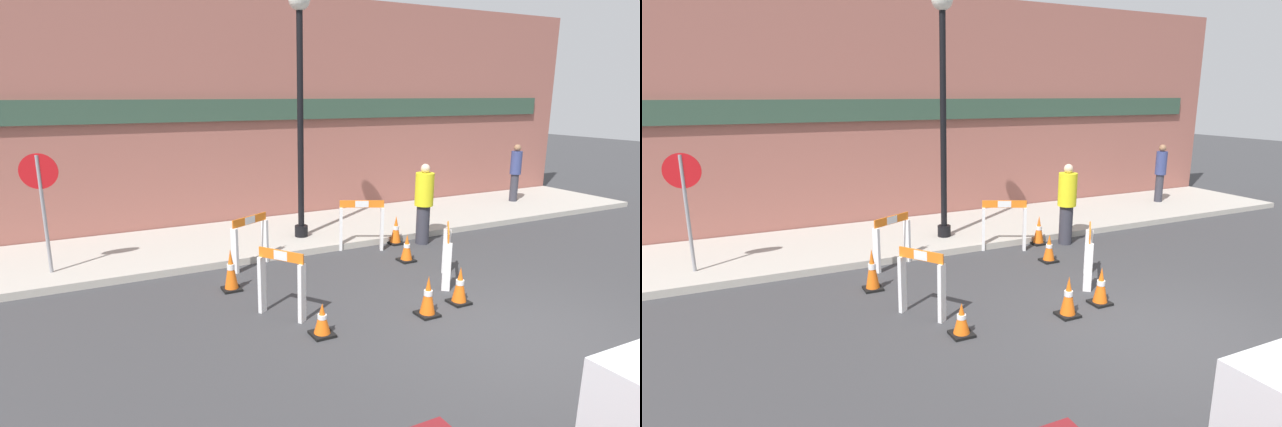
# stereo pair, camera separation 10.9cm
# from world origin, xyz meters

# --- Properties ---
(ground_plane) EXTENTS (60.00, 60.00, 0.00)m
(ground_plane) POSITION_xyz_m (0.00, 0.00, 0.00)
(ground_plane) COLOR #38383A
(sidewalk_slab) EXTENTS (18.00, 2.93, 0.14)m
(sidewalk_slab) POSITION_xyz_m (0.00, 5.97, 0.07)
(sidewalk_slab) COLOR #ADA89E
(sidewalk_slab) RESTS_ON ground_plane
(storefront_facade) EXTENTS (18.00, 0.22, 5.50)m
(storefront_facade) POSITION_xyz_m (0.00, 7.50, 2.75)
(storefront_facade) COLOR #93564C
(storefront_facade) RESTS_ON ground_plane
(streetlamp_post) EXTENTS (0.44, 0.44, 5.06)m
(streetlamp_post) POSITION_xyz_m (-0.90, 5.41, 3.40)
(streetlamp_post) COLOR black
(streetlamp_post) RESTS_ON sidewalk_slab
(stop_sign) EXTENTS (0.59, 0.12, 2.08)m
(stop_sign) POSITION_xyz_m (-5.75, 5.26, 1.53)
(stop_sign) COLOR gray
(stop_sign) RESTS_ON sidewalk_slab
(barricade_0) EXTENTS (0.68, 0.79, 0.97)m
(barricade_0) POSITION_xyz_m (0.37, 2.15, 0.53)
(barricade_0) COLOR white
(barricade_0) RESTS_ON ground_plane
(barricade_1) EXTENTS (0.88, 0.51, 1.06)m
(barricade_1) POSITION_xyz_m (-0.02, 4.35, 0.58)
(barricade_1) COLOR white
(barricade_1) RESTS_ON ground_plane
(barricade_2) EXTENTS (0.82, 0.51, 0.98)m
(barricade_2) POSITION_xyz_m (-2.41, 4.35, 0.53)
(barricade_2) COLOR white
(barricade_2) RESTS_ON ground_plane
(barricade_3) EXTENTS (0.53, 0.69, 1.01)m
(barricade_3) POSITION_xyz_m (-2.70, 2.09, 0.54)
(barricade_3) COLOR white
(barricade_3) RESTS_ON ground_plane
(traffic_cone_0) EXTENTS (0.30, 0.30, 0.71)m
(traffic_cone_0) POSITION_xyz_m (-3.07, 3.40, 0.34)
(traffic_cone_0) COLOR black
(traffic_cone_0) RESTS_ON ground_plane
(traffic_cone_1) EXTENTS (0.30, 0.30, 0.54)m
(traffic_cone_1) POSITION_xyz_m (0.40, 3.34, 0.26)
(traffic_cone_1) COLOR black
(traffic_cone_1) RESTS_ON ground_plane
(traffic_cone_2) EXTENTS (0.30, 0.30, 0.62)m
(traffic_cone_2) POSITION_xyz_m (0.88, 4.40, 0.30)
(traffic_cone_2) COLOR black
(traffic_cone_2) RESTS_ON ground_plane
(traffic_cone_3) EXTENTS (0.30, 0.30, 0.61)m
(traffic_cone_3) POSITION_xyz_m (-0.77, 1.19, 0.29)
(traffic_cone_3) COLOR black
(traffic_cone_3) RESTS_ON ground_plane
(traffic_cone_4) EXTENTS (0.30, 0.30, 0.46)m
(traffic_cone_4) POSITION_xyz_m (-2.43, 1.31, 0.22)
(traffic_cone_4) COLOR black
(traffic_cone_4) RESTS_ON ground_plane
(traffic_cone_5) EXTENTS (0.30, 0.30, 0.59)m
(traffic_cone_5) POSITION_xyz_m (-0.06, 1.33, 0.29)
(traffic_cone_5) COLOR black
(traffic_cone_5) RESTS_ON ground_plane
(person_worker) EXTENTS (0.49, 0.49, 1.74)m
(person_worker) POSITION_xyz_m (1.42, 4.18, 0.93)
(person_worker) COLOR #33333D
(person_worker) RESTS_ON ground_plane
(person_pedestrian) EXTENTS (0.32, 0.32, 1.64)m
(person_pedestrian) POSITION_xyz_m (6.14, 6.08, 1.03)
(person_pedestrian) COLOR #33333D
(person_pedestrian) RESTS_ON sidewalk_slab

